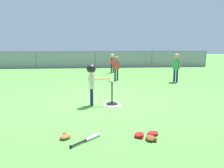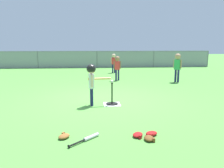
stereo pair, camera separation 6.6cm
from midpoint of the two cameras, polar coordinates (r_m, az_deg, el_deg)
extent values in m
plane|color=#51933D|center=(6.35, -2.74, -4.12)|extent=(60.00, 60.00, 0.00)
cube|color=white|center=(5.88, -0.32, -5.24)|extent=(0.44, 0.44, 0.01)
cylinder|color=black|center=(5.88, -0.32, -5.16)|extent=(0.32, 0.32, 0.03)
cylinder|color=black|center=(5.81, -0.33, -2.38)|extent=(0.04, 0.04, 0.56)
cylinder|color=black|center=(5.76, -0.33, 0.23)|extent=(0.06, 0.06, 0.02)
sphere|color=white|center=(5.75, -0.33, 0.69)|extent=(0.07, 0.07, 0.07)
cylinder|color=#191E4C|center=(5.78, -5.71, -3.22)|extent=(0.07, 0.07, 0.47)
cylinder|color=#191E4C|center=(5.69, -5.57, -3.46)|extent=(0.07, 0.07, 0.47)
cube|color=white|center=(5.65, -5.71, 0.74)|extent=(0.15, 0.22, 0.36)
cylinder|color=beige|center=(5.78, -5.88, 1.20)|extent=(0.05, 0.05, 0.31)
cylinder|color=beige|center=(5.52, -5.54, 0.79)|extent=(0.05, 0.05, 0.31)
sphere|color=beige|center=(5.61, -5.76, 3.71)|extent=(0.21, 0.21, 0.21)
sphere|color=black|center=(5.61, -5.77, 3.97)|extent=(0.24, 0.24, 0.24)
cylinder|color=#DBB266|center=(5.67, -3.62, 1.39)|extent=(0.60, 0.13, 0.06)
cylinder|color=#191E4C|center=(9.72, 1.23, 2.32)|extent=(0.07, 0.07, 0.48)
cylinder|color=#191E4C|center=(9.72, 0.60, 2.32)|extent=(0.07, 0.07, 0.48)
cube|color=red|center=(9.67, 0.92, 4.84)|extent=(0.23, 0.16, 0.37)
cylinder|color=#8C6647|center=(9.67, 1.72, 4.99)|extent=(0.05, 0.05, 0.32)
cylinder|color=#8C6647|center=(9.67, 0.12, 5.00)|extent=(0.05, 0.05, 0.32)
sphere|color=#8C6647|center=(9.65, 0.92, 6.64)|extent=(0.21, 0.21, 0.21)
cylinder|color=#191E4C|center=(9.67, 16.37, 2.04)|extent=(0.08, 0.08, 0.54)
cylinder|color=#191E4C|center=(9.71, 15.71, 2.11)|extent=(0.08, 0.08, 0.54)
cube|color=green|center=(9.64, 16.18, 4.89)|extent=(0.27, 0.27, 0.42)
cylinder|color=tan|center=(9.58, 17.02, 5.00)|extent=(0.06, 0.06, 0.36)
cylinder|color=tan|center=(9.69, 15.36, 5.14)|extent=(0.06, 0.06, 0.36)
sphere|color=tan|center=(9.62, 16.28, 6.92)|extent=(0.24, 0.24, 0.24)
cylinder|color=#191E4C|center=(12.44, 0.17, 4.04)|extent=(0.07, 0.07, 0.48)
cylinder|color=#191E4C|center=(12.44, -0.33, 4.04)|extent=(0.07, 0.07, 0.48)
cube|color=red|center=(12.40, -0.08, 5.99)|extent=(0.22, 0.15, 0.37)
cylinder|color=beige|center=(12.40, 0.54, 6.12)|extent=(0.05, 0.05, 0.32)
cylinder|color=beige|center=(12.40, -0.70, 6.12)|extent=(0.05, 0.05, 0.32)
sphere|color=beige|center=(12.38, -0.08, 7.40)|extent=(0.21, 0.21, 0.21)
cylinder|color=silver|center=(3.83, -5.54, -13.55)|extent=(0.27, 0.26, 0.06)
cylinder|color=black|center=(3.64, -9.24, -14.95)|extent=(0.25, 0.24, 0.03)
cylinder|color=black|center=(3.55, -11.26, -15.68)|extent=(0.05, 0.05, 0.05)
ellipsoid|color=#B21919|center=(3.92, 6.57, -12.93)|extent=(0.26, 0.27, 0.07)
cube|color=#B21919|center=(3.84, 7.22, -13.46)|extent=(0.06, 0.06, 0.06)
ellipsoid|color=#B21919|center=(4.00, 10.07, -12.49)|extent=(0.27, 0.24, 0.07)
cube|color=#B21919|center=(3.91, 10.02, -13.04)|extent=(0.06, 0.06, 0.06)
ellipsoid|color=brown|center=(3.91, -12.51, -13.18)|extent=(0.26, 0.27, 0.07)
cube|color=brown|center=(4.00, -12.69, -12.64)|extent=(0.06, 0.06, 0.06)
ellipsoid|color=brown|center=(3.81, 9.45, -13.69)|extent=(0.19, 0.24, 0.07)
cube|color=brown|center=(3.76, 10.71, -14.07)|extent=(0.05, 0.05, 0.06)
cylinder|color=slate|center=(15.72, -19.30, 5.98)|extent=(0.06, 0.06, 1.15)
cylinder|color=slate|center=(15.28, -4.48, 6.41)|extent=(0.06, 0.06, 1.15)
cylinder|color=slate|center=(15.87, 10.21, 6.42)|extent=(0.06, 0.06, 1.15)
cylinder|color=slate|center=(17.38, 23.08, 6.09)|extent=(0.06, 0.06, 1.15)
cube|color=gray|center=(15.25, -4.51, 8.35)|extent=(16.00, 0.03, 0.03)
cube|color=gray|center=(15.28, -4.48, 6.41)|extent=(16.00, 0.01, 1.15)
camera|label=1|loc=(0.03, -90.33, -0.06)|focal=35.16mm
camera|label=2|loc=(0.03, 89.67, 0.06)|focal=35.16mm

